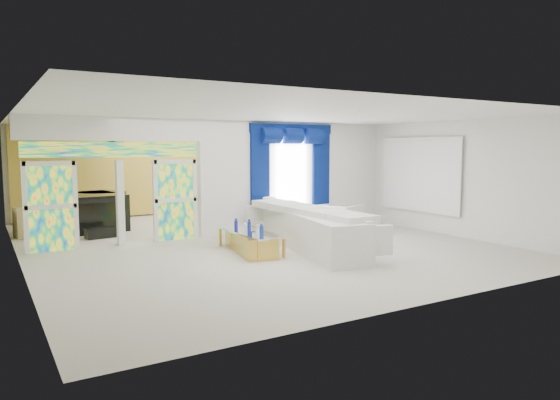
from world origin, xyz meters
TOP-DOWN VIEW (x-y plane):
  - floor at (0.00, 0.00)m, footprint 12.00×12.00m
  - dividing_wall at (2.15, 1.00)m, footprint 5.70×0.18m
  - dividing_header at (-2.85, 1.00)m, footprint 4.30×0.18m
  - stained_panel_left at (-4.28, 1.00)m, footprint 0.95×0.04m
  - stained_panel_right at (-1.42, 1.00)m, footprint 0.95×0.04m
  - stained_transom at (-2.85, 1.00)m, footprint 4.00×0.05m
  - window_pane at (1.90, 0.90)m, footprint 1.00×0.02m
  - blue_drape_left at (0.90, 0.87)m, footprint 0.55×0.10m
  - blue_drape_right at (2.90, 0.87)m, footprint 0.55×0.10m
  - blue_pelmet at (1.90, 0.87)m, footprint 2.60×0.12m
  - wall_mirror at (4.94, -1.00)m, footprint 0.04×2.70m
  - gold_curtains at (0.00, 5.90)m, footprint 9.70×0.12m
  - white_sofa at (0.81, -1.62)m, footprint 1.76×4.48m
  - coffee_table at (-0.54, -1.32)m, footprint 1.03×2.07m
  - console_table at (1.28, 0.48)m, footprint 1.23×0.41m
  - table_lamp at (0.98, 0.48)m, footprint 0.36×0.36m
  - armchair at (3.32, 0.43)m, footprint 1.18×1.26m
  - grand_piano at (-2.97, 3.79)m, footprint 1.81×2.21m
  - piano_bench at (-2.97, 2.19)m, footprint 0.86×0.44m
  - tv_console at (-4.62, 3.26)m, footprint 0.63×0.59m
  - chandelier at (-2.30, 3.40)m, footprint 0.60×0.60m
  - decanters at (-0.53, -1.32)m, footprint 0.19×1.19m

SIDE VIEW (x-z plane):
  - floor at x=0.00m, z-range 0.00..0.00m
  - piano_bench at x=-2.97m, z-range 0.00..0.27m
  - console_table at x=1.28m, z-range 0.00..0.41m
  - coffee_table at x=-0.54m, z-range 0.00..0.44m
  - armchair at x=3.32m, z-range 0.00..0.67m
  - tv_console at x=-4.62m, z-range 0.00..0.79m
  - white_sofa at x=0.81m, z-range 0.00..0.83m
  - grand_piano at x=-2.97m, z-range 0.00..1.01m
  - decanters at x=-0.53m, z-range 0.41..0.64m
  - table_lamp at x=0.98m, z-range 0.41..0.99m
  - stained_panel_left at x=-4.28m, z-range 0.00..2.00m
  - stained_panel_right at x=-1.42m, z-range 0.00..2.00m
  - blue_drape_left at x=0.90m, z-range 0.00..2.80m
  - blue_drape_right at x=2.90m, z-range 0.00..2.80m
  - window_pane at x=1.90m, z-range 0.30..2.60m
  - dividing_wall at x=2.15m, z-range 0.00..3.00m
  - gold_curtains at x=0.00m, z-range 0.05..2.95m
  - wall_mirror at x=4.94m, z-range 0.60..2.50m
  - stained_transom at x=-2.85m, z-range 2.08..2.42m
  - chandelier at x=-2.30m, z-range 2.35..2.95m
  - dividing_header at x=-2.85m, z-range 2.45..3.00m
  - blue_pelmet at x=1.90m, z-range 2.69..2.94m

